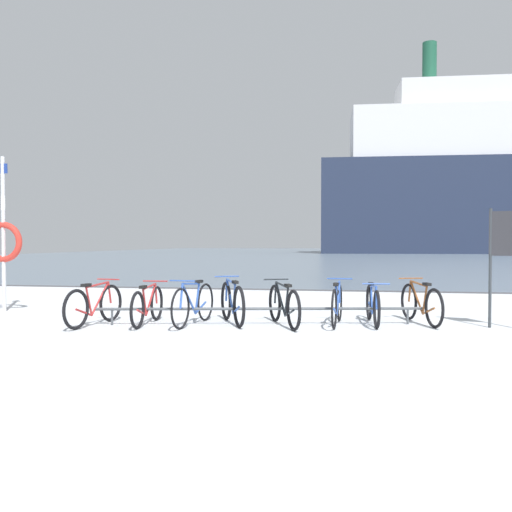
{
  "coord_description": "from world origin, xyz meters",
  "views": [
    {
      "loc": [
        0.27,
        -6.55,
        1.45
      ],
      "look_at": [
        -1.77,
        4.79,
        1.16
      ],
      "focal_mm": 38.68,
      "sensor_mm": 36.0,
      "label": 1
    }
  ],
  "objects_px": {
    "bicycle_2": "(194,304)",
    "bicycle_4": "(284,305)",
    "bicycle_3": "(232,303)",
    "bicycle_0": "(94,305)",
    "rescue_post": "(4,239)",
    "bicycle_5": "(337,304)",
    "info_sign": "(507,247)",
    "bicycle_7": "(421,304)",
    "bicycle_6": "(373,305)",
    "ferry_ship": "(473,182)",
    "bicycle_1": "(148,305)"
  },
  "relations": [
    {
      "from": "bicycle_4",
      "to": "bicycle_7",
      "type": "bearing_deg",
      "value": 16.33
    },
    {
      "from": "bicycle_2",
      "to": "bicycle_3",
      "type": "distance_m",
      "value": 0.69
    },
    {
      "from": "info_sign",
      "to": "bicycle_2",
      "type": "bearing_deg",
      "value": -174.25
    },
    {
      "from": "bicycle_4",
      "to": "info_sign",
      "type": "bearing_deg",
      "value": 5.58
    },
    {
      "from": "bicycle_2",
      "to": "bicycle_6",
      "type": "height_order",
      "value": "bicycle_2"
    },
    {
      "from": "bicycle_2",
      "to": "rescue_post",
      "type": "height_order",
      "value": "rescue_post"
    },
    {
      "from": "bicycle_0",
      "to": "bicycle_4",
      "type": "xyz_separation_m",
      "value": [
        3.25,
        0.53,
        0.0
      ]
    },
    {
      "from": "bicycle_2",
      "to": "bicycle_4",
      "type": "height_order",
      "value": "bicycle_2"
    },
    {
      "from": "bicycle_2",
      "to": "info_sign",
      "type": "distance_m",
      "value": 5.39
    },
    {
      "from": "bicycle_3",
      "to": "bicycle_5",
      "type": "xyz_separation_m",
      "value": [
        1.84,
        0.16,
        -0.01
      ]
    },
    {
      "from": "bicycle_1",
      "to": "bicycle_5",
      "type": "xyz_separation_m",
      "value": [
        3.28,
        0.53,
        0.03
      ]
    },
    {
      "from": "bicycle_2",
      "to": "bicycle_6",
      "type": "distance_m",
      "value": 3.16
    },
    {
      "from": "bicycle_0",
      "to": "bicycle_3",
      "type": "xyz_separation_m",
      "value": [
        2.32,
        0.63,
        0.02
      ]
    },
    {
      "from": "bicycle_1",
      "to": "bicycle_7",
      "type": "relative_size",
      "value": 1.01
    },
    {
      "from": "bicycle_3",
      "to": "ferry_ship",
      "type": "bearing_deg",
      "value": 75.32
    },
    {
      "from": "bicycle_2",
      "to": "ferry_ship",
      "type": "bearing_deg",
      "value": 74.86
    },
    {
      "from": "bicycle_3",
      "to": "bicycle_7",
      "type": "bearing_deg",
      "value": 10.18
    },
    {
      "from": "bicycle_7",
      "to": "bicycle_2",
      "type": "bearing_deg",
      "value": -167.64
    },
    {
      "from": "bicycle_1",
      "to": "bicycle_2",
      "type": "xyz_separation_m",
      "value": [
        0.81,
        0.1,
        0.03
      ]
    },
    {
      "from": "rescue_post",
      "to": "ferry_ship",
      "type": "xyz_separation_m",
      "value": [
        22.22,
        64.73,
        7.63
      ]
    },
    {
      "from": "bicycle_7",
      "to": "ferry_ship",
      "type": "relative_size",
      "value": 0.04
    },
    {
      "from": "bicycle_2",
      "to": "bicycle_4",
      "type": "bearing_deg",
      "value": 6.15
    },
    {
      "from": "bicycle_4",
      "to": "rescue_post",
      "type": "xyz_separation_m",
      "value": [
        -5.98,
        0.91,
        1.15
      ]
    },
    {
      "from": "bicycle_5",
      "to": "bicycle_7",
      "type": "bearing_deg",
      "value": 16.51
    },
    {
      "from": "bicycle_2",
      "to": "bicycle_6",
      "type": "xyz_separation_m",
      "value": [
        3.09,
        0.66,
        -0.03
      ]
    },
    {
      "from": "bicycle_2",
      "to": "bicycle_5",
      "type": "bearing_deg",
      "value": 9.85
    },
    {
      "from": "info_sign",
      "to": "bicycle_0",
      "type": "bearing_deg",
      "value": -172.71
    },
    {
      "from": "info_sign",
      "to": "bicycle_1",
      "type": "bearing_deg",
      "value": -174.05
    },
    {
      "from": "bicycle_1",
      "to": "bicycle_0",
      "type": "bearing_deg",
      "value": -163.74
    },
    {
      "from": "bicycle_1",
      "to": "bicycle_3",
      "type": "xyz_separation_m",
      "value": [
        1.44,
        0.37,
        0.03
      ]
    },
    {
      "from": "bicycle_4",
      "to": "bicycle_1",
      "type": "bearing_deg",
      "value": -173.47
    },
    {
      "from": "bicycle_1",
      "to": "ferry_ship",
      "type": "xyz_separation_m",
      "value": [
        18.61,
        65.91,
        8.8
      ]
    },
    {
      "from": "bicycle_3",
      "to": "ferry_ship",
      "type": "xyz_separation_m",
      "value": [
        17.17,
        65.53,
        8.77
      ]
    },
    {
      "from": "bicycle_6",
      "to": "bicycle_3",
      "type": "bearing_deg",
      "value": -170.9
    },
    {
      "from": "bicycle_6",
      "to": "bicycle_7",
      "type": "distance_m",
      "value": 0.87
    },
    {
      "from": "bicycle_2",
      "to": "ferry_ship",
      "type": "height_order",
      "value": "ferry_ship"
    },
    {
      "from": "bicycle_3",
      "to": "rescue_post",
      "type": "relative_size",
      "value": 0.48
    },
    {
      "from": "bicycle_1",
      "to": "bicycle_4",
      "type": "height_order",
      "value": "bicycle_4"
    },
    {
      "from": "bicycle_2",
      "to": "bicycle_7",
      "type": "distance_m",
      "value": 4.03
    },
    {
      "from": "bicycle_3",
      "to": "bicycle_7",
      "type": "height_order",
      "value": "bicycle_3"
    },
    {
      "from": "bicycle_2",
      "to": "bicycle_7",
      "type": "xyz_separation_m",
      "value": [
        3.93,
        0.86,
        -0.01
      ]
    },
    {
      "from": "bicycle_0",
      "to": "rescue_post",
      "type": "bearing_deg",
      "value": 152.34
    },
    {
      "from": "bicycle_4",
      "to": "bicycle_2",
      "type": "bearing_deg",
      "value": -173.85
    },
    {
      "from": "bicycle_6",
      "to": "ferry_ship",
      "type": "relative_size",
      "value": 0.04
    },
    {
      "from": "info_sign",
      "to": "rescue_post",
      "type": "relative_size",
      "value": 0.63
    },
    {
      "from": "bicycle_0",
      "to": "bicycle_2",
      "type": "height_order",
      "value": "bicycle_2"
    },
    {
      "from": "bicycle_7",
      "to": "rescue_post",
      "type": "distance_m",
      "value": 8.43
    },
    {
      "from": "info_sign",
      "to": "rescue_post",
      "type": "bearing_deg",
      "value": 176.79
    },
    {
      "from": "bicycle_4",
      "to": "ferry_ship",
      "type": "bearing_deg",
      "value": 76.11
    },
    {
      "from": "bicycle_3",
      "to": "rescue_post",
      "type": "bearing_deg",
      "value": 170.94
    }
  ]
}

